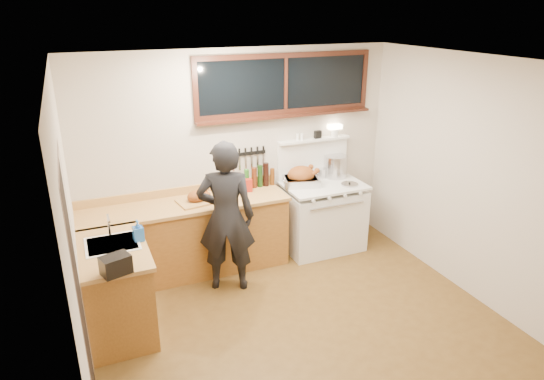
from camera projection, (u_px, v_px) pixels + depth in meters
name	position (u px, v px, depth m)	size (l,w,h in m)	color
ground_plane	(300.00, 323.00, 4.98)	(4.00, 3.50, 0.02)	#553916
room_shell	(303.00, 170.00, 4.39)	(4.10, 3.60, 2.65)	beige
counter_back	(187.00, 238.00, 5.77)	(2.44, 0.64, 1.00)	brown
counter_left	(116.00, 289.00, 4.74)	(0.64, 1.09, 0.90)	brown
sink_unit	(113.00, 249.00, 4.67)	(0.50, 0.45, 0.37)	white
vintage_stove	(322.00, 214.00, 6.39)	(1.02, 0.74, 1.59)	white
back_window	(286.00, 91.00, 5.94)	(2.32, 0.13, 0.77)	black
left_doorway	(81.00, 304.00, 3.39)	(0.02, 1.04, 2.17)	black
knife_strip	(248.00, 154.00, 6.04)	(0.46, 0.03, 0.28)	black
man	(226.00, 217.00, 5.32)	(0.74, 0.62, 1.74)	black
soap_bottle	(138.00, 231.00, 4.68)	(0.10, 0.11, 0.21)	#235EB3
toaster	(116.00, 265.00, 4.11)	(0.28, 0.23, 0.17)	black
cutting_board	(198.00, 198.00, 5.63)	(0.49, 0.40, 0.15)	tan
roast_turkey	(301.00, 177.00, 6.16)	(0.52, 0.44, 0.25)	silver
stockpot	(335.00, 166.00, 6.44)	(0.41, 0.41, 0.29)	silver
saucepan	(322.00, 172.00, 6.47)	(0.17, 0.28, 0.12)	silver
pot_lid	(350.00, 184.00, 6.18)	(0.23, 0.23, 0.04)	silver
coffee_tin	(248.00, 185.00, 5.95)	(0.12, 0.10, 0.16)	#9C1E11
pitcher	(238.00, 183.00, 6.03)	(0.08, 0.08, 0.15)	white
bottle_cluster	(260.00, 177.00, 6.09)	(0.40, 0.07, 0.30)	black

